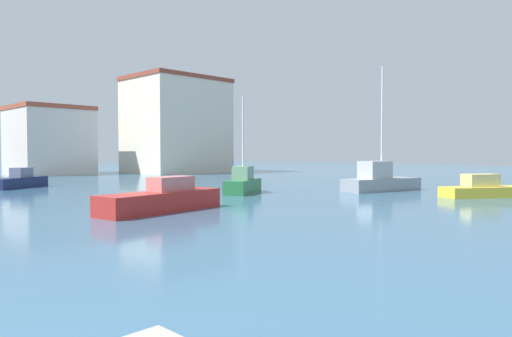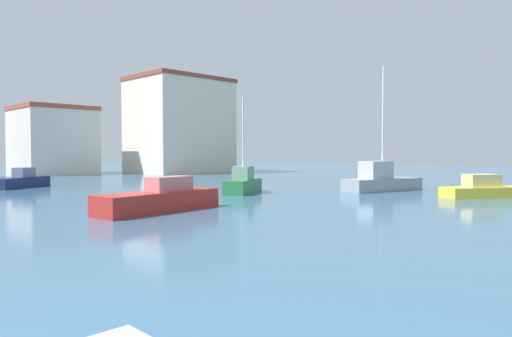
% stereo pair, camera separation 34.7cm
% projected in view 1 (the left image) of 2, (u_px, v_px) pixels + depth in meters
% --- Properties ---
extents(water, '(160.00, 160.00, 0.00)m').
position_uv_depth(water, '(133.00, 195.00, 28.31)').
color(water, '#38607F').
rests_on(water, ground).
extents(sailboat_grey_distant_north, '(6.17, 3.32, 8.58)m').
position_uv_depth(sailboat_grey_distant_north, '(380.00, 180.00, 31.66)').
color(sailboat_grey_distant_north, gray).
rests_on(sailboat_grey_distant_north, water).
extents(motorboat_yellow_far_left, '(6.24, 4.83, 1.37)m').
position_uv_depth(motorboat_yellow_far_left, '(491.00, 189.00, 27.42)').
color(motorboat_yellow_far_left, gold).
rests_on(motorboat_yellow_far_left, water).
extents(motorboat_navy_center_channel, '(4.82, 3.74, 1.51)m').
position_uv_depth(motorboat_navy_center_channel, '(19.00, 181.00, 34.31)').
color(motorboat_navy_center_channel, '#19234C').
rests_on(motorboat_navy_center_channel, water).
extents(motorboat_red_inner_mooring, '(6.31, 2.49, 1.55)m').
position_uv_depth(motorboat_red_inner_mooring, '(162.00, 199.00, 20.79)').
color(motorboat_red_inner_mooring, '#B22823').
rests_on(motorboat_red_inner_mooring, water).
extents(sailboat_green_mid_harbor, '(4.17, 3.05, 6.25)m').
position_uv_depth(sailboat_green_mid_harbor, '(243.00, 183.00, 29.88)').
color(sailboat_green_mid_harbor, '#28703D').
rests_on(sailboat_green_mid_harbor, water).
extents(warehouse_block, '(8.15, 8.59, 8.08)m').
position_uv_depth(warehouse_block, '(49.00, 140.00, 54.83)').
color(warehouse_block, beige).
rests_on(warehouse_block, ground).
extents(waterfront_apartments, '(11.61, 9.51, 12.17)m').
position_uv_depth(waterfront_apartments, '(177.00, 125.00, 59.41)').
color(waterfront_apartments, beige).
rests_on(waterfront_apartments, ground).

